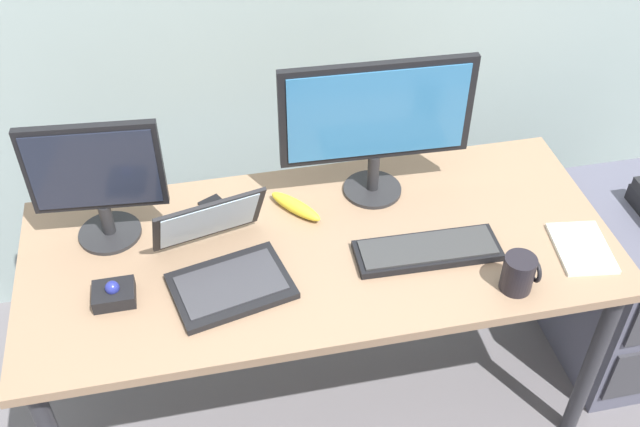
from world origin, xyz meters
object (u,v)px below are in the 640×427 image
(laptop, at_px, (223,261))
(coffee_mug, at_px, (519,273))
(keyboard, at_px, (427,250))
(cell_phone, at_px, (220,211))
(file_cabinet, at_px, (633,284))
(monitor_side, at_px, (96,178))
(paper_notepad, at_px, (582,248))
(trackball_mouse, at_px, (114,294))
(banana, at_px, (296,206))
(monitor_main, at_px, (377,120))

(laptop, relative_size, coffee_mug, 3.62)
(keyboard, relative_size, coffee_mug, 3.86)
(keyboard, xyz_separation_m, cell_phone, (-0.55, 0.30, -0.01))
(file_cabinet, bearing_deg, monitor_side, 173.95)
(laptop, bearing_deg, paper_notepad, -6.20)
(file_cabinet, bearing_deg, coffee_mug, -157.10)
(monitor_side, bearing_deg, trackball_mouse, -87.11)
(coffee_mug, relative_size, banana, 0.56)
(file_cabinet, distance_m, keyboard, 0.90)
(coffee_mug, relative_size, cell_phone, 0.75)
(file_cabinet, bearing_deg, cell_phone, 171.09)
(monitor_main, bearing_deg, laptop, -151.69)
(trackball_mouse, height_order, cell_phone, trackball_mouse)
(monitor_side, bearing_deg, paper_notepad, -14.36)
(coffee_mug, bearing_deg, laptop, 164.81)
(file_cabinet, xyz_separation_m, paper_notepad, (-0.37, -0.16, 0.39))
(keyboard, relative_size, paper_notepad, 1.99)
(coffee_mug, relative_size, paper_notepad, 0.51)
(keyboard, bearing_deg, banana, 142.47)
(file_cabinet, height_order, cell_phone, cell_phone)
(monitor_side, distance_m, keyboard, 0.94)
(coffee_mug, height_order, paper_notepad, coffee_mug)
(file_cabinet, relative_size, laptop, 1.71)
(file_cabinet, height_order, coffee_mug, coffee_mug)
(monitor_main, height_order, banana, monitor_main)
(paper_notepad, bearing_deg, laptop, 173.80)
(monitor_side, distance_m, paper_notepad, 1.37)
(monitor_side, xyz_separation_m, coffee_mug, (1.07, -0.43, -0.16))
(trackball_mouse, bearing_deg, coffee_mug, -9.34)
(file_cabinet, distance_m, cell_phone, 1.43)
(monitor_side, xyz_separation_m, trackball_mouse, (0.01, -0.26, -0.19))
(monitor_main, distance_m, paper_notepad, 0.69)
(paper_notepad, bearing_deg, trackball_mouse, 176.67)
(coffee_mug, distance_m, cell_phone, 0.89)
(monitor_main, relative_size, keyboard, 1.37)
(paper_notepad, bearing_deg, coffee_mug, -157.80)
(file_cabinet, relative_size, coffee_mug, 6.21)
(banana, bearing_deg, monitor_side, 179.16)
(laptop, relative_size, paper_notepad, 1.86)
(keyboard, height_order, trackball_mouse, trackball_mouse)
(keyboard, bearing_deg, trackball_mouse, 179.87)
(banana, bearing_deg, trackball_mouse, -154.65)
(coffee_mug, bearing_deg, monitor_side, 157.93)
(trackball_mouse, bearing_deg, file_cabinet, 2.83)
(monitor_side, distance_m, trackball_mouse, 0.32)
(monitor_side, bearing_deg, keyboard, -16.66)
(file_cabinet, height_order, trackball_mouse, trackball_mouse)
(file_cabinet, xyz_separation_m, monitor_main, (-0.88, 0.22, 0.65))
(trackball_mouse, bearing_deg, cell_phone, 43.64)
(paper_notepad, relative_size, cell_phone, 1.46)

